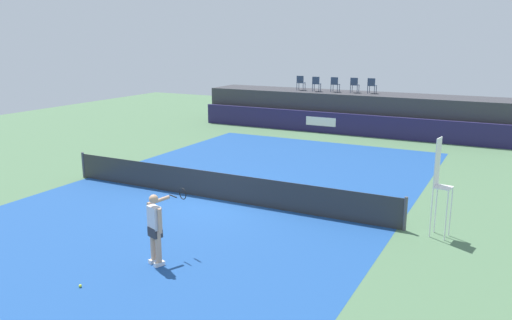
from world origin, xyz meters
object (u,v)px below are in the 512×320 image
object	(u,v)px
spectator_chair_center	(335,84)
umpire_chair	(440,181)
net_post_far	(405,214)
net_post_near	(83,165)
spectator_chair_far_left	(301,82)
spectator_chair_left	(316,83)
tennis_player	(156,227)
tennis_ball	(80,286)
spectator_chair_right	(355,84)
spectator_chair_far_right	(372,85)

from	to	relation	value
spectator_chair_center	umpire_chair	xyz separation A→B (m)	(8.16, -15.12, -1.11)
spectator_chair_center	net_post_far	size ratio (longest dim) A/B	0.89
umpire_chair	net_post_near	bearing A→B (deg)	-179.93
spectator_chair_far_left	spectator_chair_left	distance (m)	1.14
spectator_chair_center	tennis_player	world-z (taller)	spectator_chair_center
spectator_chair_far_left	net_post_far	world-z (taller)	spectator_chair_far_left
umpire_chair	tennis_ball	world-z (taller)	umpire_chair
tennis_player	tennis_ball	world-z (taller)	tennis_player
spectator_chair_right	net_post_far	bearing A→B (deg)	-68.00
net_post_far	spectator_chair_center	bearing A→B (deg)	115.81
spectator_chair_center	tennis_ball	distance (m)	22.12
net_post_far	tennis_ball	distance (m)	8.80
spectator_chair_right	spectator_chair_far_left	bearing A→B (deg)	-179.14
net_post_far	tennis_player	world-z (taller)	tennis_player
spectator_chair_left	tennis_player	bearing A→B (deg)	-79.87
spectator_chair_left	spectator_chair_center	bearing A→B (deg)	9.32
spectator_chair_right	spectator_chair_far_right	size ratio (longest dim) A/B	1.00
tennis_player	spectator_chair_far_left	bearing A→B (deg)	103.05
umpire_chair	spectator_chair_center	bearing A→B (deg)	118.36
spectator_chair_far_left	umpire_chair	xyz separation A→B (m)	(10.39, -15.18, -1.11)
spectator_chair_far_left	spectator_chair_center	size ratio (longest dim) A/B	1.00
spectator_chair_right	umpire_chair	xyz separation A→B (m)	(7.00, -15.23, -1.11)
spectator_chair_left	tennis_ball	xyz separation A→B (m)	(2.81, -21.71, -2.66)
spectator_chair_center	spectator_chair_far_right	world-z (taller)	same
net_post_near	net_post_far	xyz separation A→B (m)	(12.40, 0.00, 0.00)
tennis_ball	spectator_chair_far_right	bearing A→B (deg)	88.80
net_post_far	spectator_chair_right	bearing A→B (deg)	112.00
spectator_chair_center	tennis_ball	xyz separation A→B (m)	(1.70, -21.89, -2.66)
spectator_chair_far_left	net_post_near	world-z (taller)	spectator_chair_far_left
spectator_chair_left	net_post_far	size ratio (longest dim) A/B	0.89
tennis_ball	spectator_chair_left	bearing A→B (deg)	97.37
net_post_near	tennis_player	size ratio (longest dim) A/B	0.56
spectator_chair_left	spectator_chair_center	world-z (taller)	same
spectator_chair_far_left	tennis_player	size ratio (longest dim) A/B	0.50
spectator_chair_far_right	tennis_ball	size ratio (longest dim) A/B	13.06
spectator_chair_left	net_post_near	bearing A→B (deg)	-104.87
spectator_chair_far_left	spectator_chair_left	xyz separation A→B (m)	(1.12, -0.24, 0.00)
spectator_chair_left	net_post_far	bearing A→B (deg)	-60.59
spectator_chair_far_left	spectator_chair_right	size ratio (longest dim) A/B	1.00
spectator_chair_left	tennis_player	distance (m)	20.35
spectator_chair_center	spectator_chair_right	xyz separation A→B (m)	(1.16, 0.11, 0.00)
spectator_chair_right	spectator_chair_far_right	xyz separation A→B (m)	(1.00, 0.09, 0.00)
spectator_chair_far_right	spectator_chair_right	bearing A→B (deg)	-174.59
spectator_chair_center	tennis_player	distance (m)	20.36
spectator_chair_left	spectator_chair_far_right	distance (m)	3.29
spectator_chair_left	spectator_chair_right	distance (m)	2.29
spectator_chair_center	umpire_chair	distance (m)	17.22
umpire_chair	tennis_ball	size ratio (longest dim) A/B	40.59
spectator_chair_far_left	net_post_near	distance (m)	15.62
net_post_far	tennis_player	bearing A→B (deg)	-134.18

